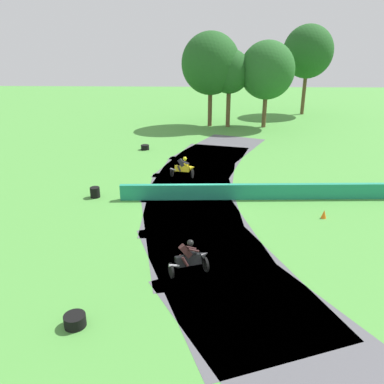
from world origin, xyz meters
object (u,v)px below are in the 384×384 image
motorcycle_chase_black (190,258)px  tire_stack_near (145,147)px  motorcycle_lead_yellow (183,168)px  traffic_cone (324,214)px  tire_stack_mid_b (75,321)px  tire_stack_mid_a (95,192)px

motorcycle_chase_black → tire_stack_near: motorcycle_chase_black is taller
motorcycle_lead_yellow → tire_stack_near: bearing=117.5°
motorcycle_chase_black → traffic_cone: bearing=38.8°
motorcycle_chase_black → tire_stack_mid_b: bearing=-137.6°
tire_stack_near → traffic_cone: 17.33m
motorcycle_lead_yellow → traffic_cone: motorcycle_lead_yellow is taller
motorcycle_chase_black → traffic_cone: (6.65, 5.35, -0.43)m
motorcycle_chase_black → tire_stack_near: size_ratio=2.48×
motorcycle_lead_yellow → motorcycle_chase_black: motorcycle_lead_yellow is taller
traffic_cone → motorcycle_lead_yellow: bearing=140.4°
tire_stack_near → motorcycle_lead_yellow: bearing=-62.5°
tire_stack_mid_a → tire_stack_mid_b: size_ratio=0.86×
motorcycle_chase_black → traffic_cone: 8.54m
motorcycle_lead_yellow → motorcycle_chase_black: (0.91, -11.60, -0.00)m
motorcycle_chase_black → tire_stack_mid_b: 4.78m
motorcycle_chase_black → tire_stack_mid_a: 9.74m
motorcycle_lead_yellow → traffic_cone: size_ratio=3.90×
motorcycle_chase_black → traffic_cone: size_ratio=3.81×
tire_stack_mid_b → tire_stack_mid_a: bearing=101.9°
motorcycle_lead_yellow → tire_stack_mid_a: 6.24m
motorcycle_lead_yellow → tire_stack_mid_a: size_ratio=2.86×
motorcycle_lead_yellow → tire_stack_mid_a: motorcycle_lead_yellow is taller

